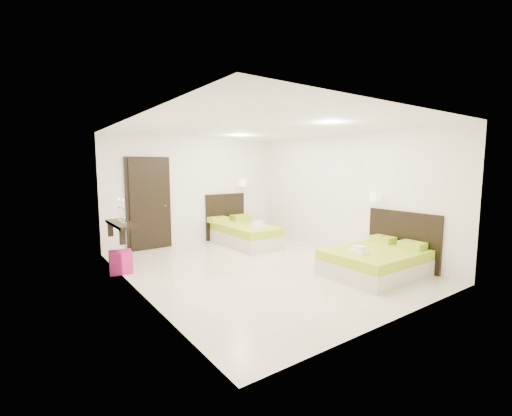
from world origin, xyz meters
TOP-DOWN VIEW (x-y plane):
  - floor at (0.00, 0.00)m, footprint 5.50×5.50m
  - bed_single at (0.83, 1.89)m, footprint 1.15×1.91m
  - bed_double at (1.48, -1.49)m, footprint 1.70×1.45m
  - nightstand at (1.60, 2.73)m, footprint 0.54×0.51m
  - ottoman at (-2.22, 1.24)m, footprint 0.45×0.45m
  - door at (-1.20, 2.70)m, footprint 1.02×0.15m
  - console_shelf at (-2.08, 1.60)m, footprint 0.35×1.20m

SIDE VIEW (x-z plane):
  - floor at x=0.00m, z-range 0.00..0.00m
  - ottoman at x=-2.22m, z-range 0.00..0.38m
  - nightstand at x=1.60m, z-range 0.00..0.39m
  - bed_double at x=1.48m, z-range -0.45..0.96m
  - bed_single at x=0.83m, z-range -0.50..1.08m
  - console_shelf at x=-2.08m, z-range 0.42..1.21m
  - door at x=-1.20m, z-range -0.02..2.12m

